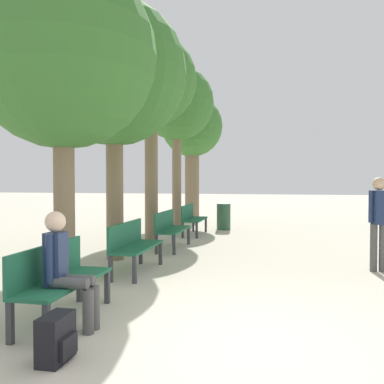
% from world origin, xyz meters
% --- Properties ---
extents(ground_plane, '(80.00, 80.00, 0.00)m').
position_xyz_m(ground_plane, '(0.00, 0.00, 0.00)').
color(ground_plane, beige).
extents(bench_row_0, '(0.47, 1.55, 0.85)m').
position_xyz_m(bench_row_0, '(-2.05, 0.25, 0.50)').
color(bench_row_0, '#1E6042').
rests_on(bench_row_0, ground_plane).
extents(bench_row_1, '(0.47, 1.55, 0.85)m').
position_xyz_m(bench_row_1, '(-2.05, 2.76, 0.50)').
color(bench_row_1, '#1E6042').
rests_on(bench_row_1, ground_plane).
extents(bench_row_2, '(0.47, 1.55, 0.85)m').
position_xyz_m(bench_row_2, '(-2.05, 5.26, 0.50)').
color(bench_row_2, '#1E6042').
rests_on(bench_row_2, ground_plane).
extents(bench_row_3, '(0.47, 1.55, 0.85)m').
position_xyz_m(bench_row_3, '(-2.05, 7.77, 0.50)').
color(bench_row_3, '#1E6042').
rests_on(bench_row_3, ground_plane).
extents(tree_row_0, '(2.81, 2.81, 4.85)m').
position_xyz_m(tree_row_0, '(-2.80, 1.80, 3.42)').
color(tree_row_0, '#7A664C').
rests_on(tree_row_0, ground_plane).
extents(tree_row_1, '(2.85, 2.85, 5.09)m').
position_xyz_m(tree_row_1, '(-2.80, 3.83, 3.64)').
color(tree_row_1, '#7A664C').
rests_on(tree_row_1, ground_plane).
extents(tree_row_2, '(2.31, 2.31, 5.24)m').
position_xyz_m(tree_row_2, '(-2.80, 6.30, 4.02)').
color(tree_row_2, '#7A664C').
rests_on(tree_row_2, ground_plane).
extents(tree_row_3, '(2.36, 2.36, 5.17)m').
position_xyz_m(tree_row_3, '(-2.80, 9.05, 3.94)').
color(tree_row_3, '#7A664C').
rests_on(tree_row_3, ground_plane).
extents(tree_row_4, '(2.27, 2.27, 4.68)m').
position_xyz_m(tree_row_4, '(-2.80, 11.49, 3.41)').
color(tree_row_4, '#7A664C').
rests_on(tree_row_4, ground_plane).
extents(person_seated, '(0.57, 0.32, 1.25)m').
position_xyz_m(person_seated, '(-1.82, -0.00, 0.67)').
color(person_seated, '#4C4C4C').
rests_on(person_seated, ground_plane).
extents(backpack, '(0.24, 0.38, 0.41)m').
position_xyz_m(backpack, '(-1.51, -0.75, 0.20)').
color(backpack, black).
rests_on(backpack, ground_plane).
extents(pedestrian_near, '(0.33, 0.26, 1.62)m').
position_xyz_m(pedestrian_near, '(2.05, 3.66, 0.93)').
color(pedestrian_near, '#4C4C4C').
rests_on(pedestrian_near, ground_plane).
extents(trash_bin, '(0.43, 0.43, 0.82)m').
position_xyz_m(trash_bin, '(-1.31, 9.14, 0.41)').
color(trash_bin, '#2D5138').
rests_on(trash_bin, ground_plane).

